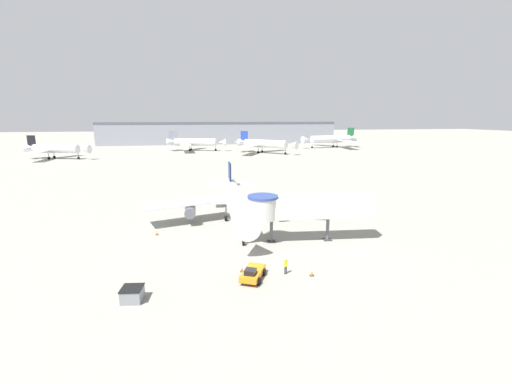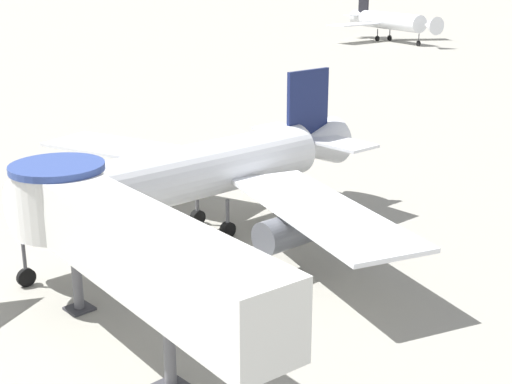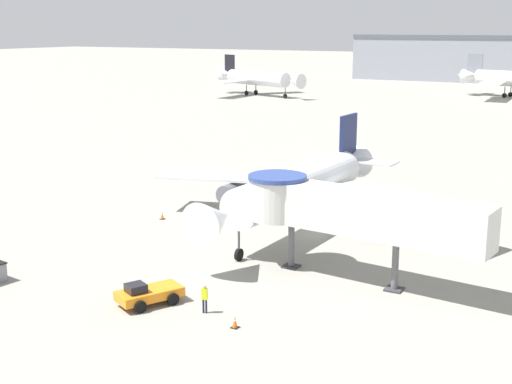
{
  "view_description": "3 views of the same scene",
  "coord_description": "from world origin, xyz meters",
  "px_view_note": "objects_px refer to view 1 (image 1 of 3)",
  "views": [
    {
      "loc": [
        -8.07,
        -51.36,
        16.53
      ],
      "look_at": [
        2.15,
        0.27,
        5.07
      ],
      "focal_mm": 24.0,
      "sensor_mm": 36.0,
      "label": 1
    },
    {
      "loc": [
        28.67,
        -22.63,
        14.49
      ],
      "look_at": [
        3.87,
        0.99,
        3.73
      ],
      "focal_mm": 50.0,
      "sensor_mm": 36.0,
      "label": 2
    },
    {
      "loc": [
        23.45,
        -51.21,
        16.49
      ],
      "look_at": [
        -1.34,
        -6.7,
        4.6
      ],
      "focal_mm": 50.0,
      "sensor_mm": 36.0,
      "label": 3
    }
  ],
  "objects_px": {
    "background_jet_green_tail": "(332,139)",
    "main_airplane": "(235,201)",
    "background_jet_black_tail": "(55,149)",
    "background_jet_gray_tail": "(194,142)",
    "traffic_cone_port_wing": "(157,233)",
    "ground_crew_marshaller": "(286,265)",
    "traffic_cone_apron_front": "(312,273)",
    "pushback_tug_orange": "(252,273)",
    "jet_bridge": "(301,207)",
    "traffic_cone_near_nose": "(242,269)",
    "service_container_gray": "(132,294)",
    "background_jet_blue_tail": "(264,144)"
  },
  "relations": [
    {
      "from": "pushback_tug_orange",
      "to": "background_jet_green_tail",
      "type": "bearing_deg",
      "value": 90.28
    },
    {
      "from": "traffic_cone_near_nose",
      "to": "background_jet_gray_tail",
      "type": "relative_size",
      "value": 0.02
    },
    {
      "from": "traffic_cone_apron_front",
      "to": "traffic_cone_port_wing",
      "type": "distance_m",
      "value": 24.1
    },
    {
      "from": "service_container_gray",
      "to": "background_jet_black_tail",
      "type": "xyz_separation_m",
      "value": [
        -47.61,
        121.99,
        3.55
      ]
    },
    {
      "from": "main_airplane",
      "to": "traffic_cone_port_wing",
      "type": "height_order",
      "value": "main_airplane"
    },
    {
      "from": "traffic_cone_port_wing",
      "to": "background_jet_blue_tail",
      "type": "xyz_separation_m",
      "value": [
        40.15,
        110.15,
        4.15
      ]
    },
    {
      "from": "jet_bridge",
      "to": "pushback_tug_orange",
      "type": "relative_size",
      "value": 3.94
    },
    {
      "from": "pushback_tug_orange",
      "to": "background_jet_gray_tail",
      "type": "xyz_separation_m",
      "value": [
        -3.05,
        144.53,
        3.69
      ]
    },
    {
      "from": "pushback_tug_orange",
      "to": "service_container_gray",
      "type": "height_order",
      "value": "pushback_tug_orange"
    },
    {
      "from": "traffic_cone_port_wing",
      "to": "jet_bridge",
      "type": "bearing_deg",
      "value": -18.01
    },
    {
      "from": "main_airplane",
      "to": "background_jet_gray_tail",
      "type": "relative_size",
      "value": 0.99
    },
    {
      "from": "main_airplane",
      "to": "background_jet_green_tail",
      "type": "height_order",
      "value": "background_jet_green_tail"
    },
    {
      "from": "traffic_cone_port_wing",
      "to": "ground_crew_marshaller",
      "type": "relative_size",
      "value": 0.38
    },
    {
      "from": "traffic_cone_near_nose",
      "to": "ground_crew_marshaller",
      "type": "xyz_separation_m",
      "value": [
        4.55,
        -1.46,
        0.73
      ]
    },
    {
      "from": "pushback_tug_orange",
      "to": "background_jet_black_tail",
      "type": "xyz_separation_m",
      "value": [
        -59.26,
        119.92,
        3.52
      ]
    },
    {
      "from": "main_airplane",
      "to": "ground_crew_marshaller",
      "type": "distance_m",
      "value": 19.43
    },
    {
      "from": "background_jet_gray_tail",
      "to": "background_jet_blue_tail",
      "type": "bearing_deg",
      "value": -104.47
    },
    {
      "from": "pushback_tug_orange",
      "to": "traffic_cone_near_nose",
      "type": "xyz_separation_m",
      "value": [
        -0.81,
        2.0,
        -0.4
      ]
    },
    {
      "from": "traffic_cone_near_nose",
      "to": "ground_crew_marshaller",
      "type": "bearing_deg",
      "value": -17.8
    },
    {
      "from": "main_airplane",
      "to": "background_jet_green_tail",
      "type": "distance_m",
      "value": 149.51
    },
    {
      "from": "main_airplane",
      "to": "traffic_cone_near_nose",
      "type": "distance_m",
      "value": 17.98
    },
    {
      "from": "main_airplane",
      "to": "background_jet_blue_tail",
      "type": "relative_size",
      "value": 1.07
    },
    {
      "from": "traffic_cone_near_nose",
      "to": "traffic_cone_apron_front",
      "type": "relative_size",
      "value": 0.88
    },
    {
      "from": "main_airplane",
      "to": "pushback_tug_orange",
      "type": "bearing_deg",
      "value": -90.9
    },
    {
      "from": "jet_bridge",
      "to": "ground_crew_marshaller",
      "type": "bearing_deg",
      "value": -111.2
    },
    {
      "from": "background_jet_gray_tail",
      "to": "background_jet_black_tail",
      "type": "bearing_deg",
      "value": 128.49
    },
    {
      "from": "background_jet_green_tail",
      "to": "main_airplane",
      "type": "bearing_deg",
      "value": -41.41
    },
    {
      "from": "traffic_cone_near_nose",
      "to": "ground_crew_marshaller",
      "type": "relative_size",
      "value": 0.34
    },
    {
      "from": "pushback_tug_orange",
      "to": "background_jet_gray_tail",
      "type": "distance_m",
      "value": 144.61
    },
    {
      "from": "traffic_cone_apron_front",
      "to": "background_jet_gray_tail",
      "type": "bearing_deg",
      "value": 93.72
    },
    {
      "from": "jet_bridge",
      "to": "traffic_cone_apron_front",
      "type": "bearing_deg",
      "value": -95.96
    },
    {
      "from": "ground_crew_marshaller",
      "to": "background_jet_blue_tail",
      "type": "xyz_separation_m",
      "value": [
        25.42,
        125.9,
        3.45
      ]
    },
    {
      "from": "service_container_gray",
      "to": "background_jet_gray_tail",
      "type": "distance_m",
      "value": 146.9
    },
    {
      "from": "traffic_cone_near_nose",
      "to": "traffic_cone_apron_front",
      "type": "xyz_separation_m",
      "value": [
        7.19,
        -2.43,
        0.04
      ]
    },
    {
      "from": "background_jet_black_tail",
      "to": "background_jet_gray_tail",
      "type": "bearing_deg",
      "value": -47.39
    },
    {
      "from": "traffic_cone_apron_front",
      "to": "background_jet_green_tail",
      "type": "height_order",
      "value": "background_jet_green_tail"
    },
    {
      "from": "jet_bridge",
      "to": "background_jet_green_tail",
      "type": "relative_size",
      "value": 0.45
    },
    {
      "from": "background_jet_black_tail",
      "to": "traffic_cone_apron_front",
      "type": "bearing_deg",
      "value": -132.43
    },
    {
      "from": "jet_bridge",
      "to": "pushback_tug_orange",
      "type": "distance_m",
      "value": 13.73
    },
    {
      "from": "traffic_cone_near_nose",
      "to": "traffic_cone_port_wing",
      "type": "distance_m",
      "value": 17.54
    },
    {
      "from": "jet_bridge",
      "to": "main_airplane",
      "type": "bearing_deg",
      "value": 134.18
    },
    {
      "from": "ground_crew_marshaller",
      "to": "background_jet_gray_tail",
      "type": "xyz_separation_m",
      "value": [
        -6.79,
        143.99,
        3.37
      ]
    },
    {
      "from": "jet_bridge",
      "to": "background_jet_black_tail",
      "type": "height_order",
      "value": "background_jet_black_tail"
    },
    {
      "from": "traffic_cone_near_nose",
      "to": "background_jet_green_tail",
      "type": "xyz_separation_m",
      "value": [
        74.62,
        148.1,
        4.49
      ]
    },
    {
      "from": "traffic_cone_port_wing",
      "to": "background_jet_green_tail",
      "type": "distance_m",
      "value": 158.48
    },
    {
      "from": "traffic_cone_apron_front",
      "to": "traffic_cone_port_wing",
      "type": "relative_size",
      "value": 1.04
    },
    {
      "from": "pushback_tug_orange",
      "to": "traffic_cone_apron_front",
      "type": "relative_size",
      "value": 6.33
    },
    {
      "from": "pushback_tug_orange",
      "to": "ground_crew_marshaller",
      "type": "bearing_deg",
      "value": 34.64
    },
    {
      "from": "traffic_cone_port_wing",
      "to": "background_jet_black_tail",
      "type": "relative_size",
      "value": 0.02
    },
    {
      "from": "pushback_tug_orange",
      "to": "traffic_cone_apron_front",
      "type": "height_order",
      "value": "pushback_tug_orange"
    }
  ]
}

